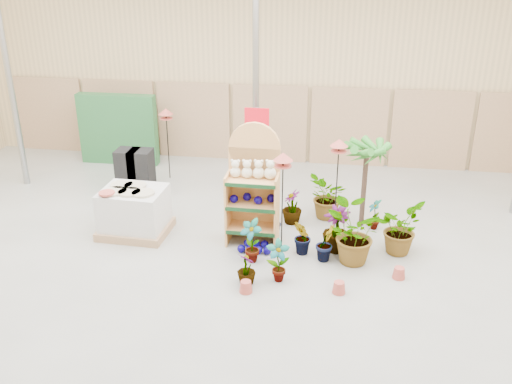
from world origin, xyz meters
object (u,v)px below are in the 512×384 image
Objects in this scene: bird_table_front at (283,160)px; pallet_stack at (134,211)px; display_shelf at (254,188)px; potted_plant_2 at (352,235)px.

pallet_stack is at bearing 172.47° from bird_table_front.
pallet_stack is at bearing -176.58° from display_shelf.
display_shelf is 1.71× the size of pallet_stack.
display_shelf is 2.00m from potted_plant_2.
bird_table_front is (2.91, -0.39, 1.35)m from pallet_stack.
display_shelf is at bearing 139.97° from bird_table_front.
potted_plant_2 is at bearing -6.59° from bird_table_front.
pallet_stack is 4.19m from potted_plant_2.
bird_table_front is 1.78m from potted_plant_2.
pallet_stack is 1.23× the size of potted_plant_2.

